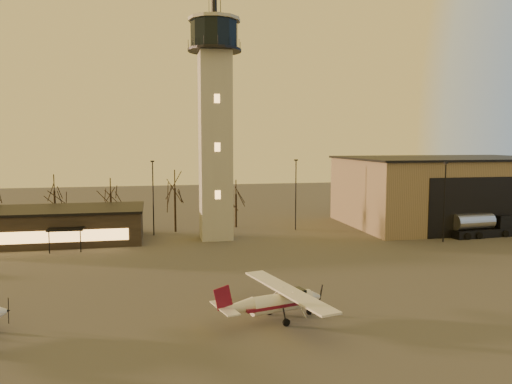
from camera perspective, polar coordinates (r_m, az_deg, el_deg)
ground at (r=37.42m, az=1.40°, el=-14.15°), size 220.00×220.00×0.00m
control_tower at (r=64.81m, az=-4.70°, el=8.99°), size 6.80×6.80×32.60m
hangar at (r=81.54m, az=20.98°, el=0.12°), size 30.60×20.60×10.30m
terminal at (r=68.49m, az=-23.43°, el=-3.54°), size 25.40×12.20×4.30m
light_poles at (r=66.19m, az=-4.29°, el=-0.54°), size 58.50×12.25×10.14m
tree_row at (r=73.91m, az=-16.12°, el=0.33°), size 37.20×9.20×8.80m
cessna_front at (r=36.77m, az=3.10°, el=-12.77°), size 9.02×11.26×3.11m
fuel_truck at (r=73.14m, az=24.23°, el=-3.71°), size 8.79×3.48×3.19m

